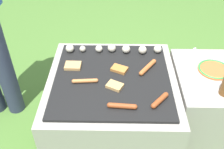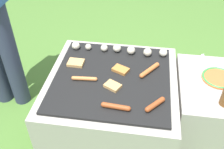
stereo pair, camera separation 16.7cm
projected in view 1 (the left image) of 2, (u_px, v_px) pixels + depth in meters
ground_plane at (112, 120)px, 1.95m from camera, size 14.00×14.00×0.00m
grill at (112, 100)px, 1.82m from camera, size 0.84×0.84×0.42m
side_ledge at (208, 98)px, 1.84m from camera, size 0.49×0.59×0.42m
sausage_front_center at (148, 67)px, 1.74m from camera, size 0.13×0.16×0.03m
sausage_mid_right at (85, 81)px, 1.64m from camera, size 0.17×0.04×0.03m
sausage_back_center at (160, 100)px, 1.50m from camera, size 0.11×0.12×0.03m
sausage_mid_left at (122, 106)px, 1.47m from camera, size 0.17×0.04×0.03m
bread_slice_left at (115, 86)px, 1.61m from camera, size 0.12×0.11×0.02m
bread_slice_center at (73, 66)px, 1.76m from camera, size 0.11×0.09×0.02m
bread_slice_right at (119, 69)px, 1.73m from camera, size 0.12×0.11×0.02m
mushroom_row at (116, 49)px, 1.89m from camera, size 0.69×0.08×0.06m
plate_colorful at (214, 69)px, 1.73m from camera, size 0.21×0.21×0.02m
fork_utensil at (204, 55)px, 1.87m from camera, size 0.13×0.20×0.01m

